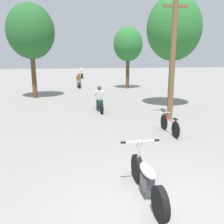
% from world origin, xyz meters
% --- Properties ---
extents(ground_plane, '(120.00, 120.00, 0.00)m').
position_xyz_m(ground_plane, '(0.00, 0.00, 0.00)').
color(ground_plane, gray).
extents(utility_pole, '(1.10, 0.24, 5.54)m').
position_xyz_m(utility_pole, '(3.09, 6.58, 2.86)').
color(utility_pole, brown).
rests_on(utility_pole, ground).
extents(roadside_tree_right_near, '(3.03, 2.73, 6.12)m').
position_xyz_m(roadside_tree_right_near, '(4.34, 9.34, 4.34)').
color(roadside_tree_right_near, '#513A23').
rests_on(roadside_tree_right_near, ground).
extents(roadside_tree_right_far, '(2.62, 2.36, 5.48)m').
position_xyz_m(roadside_tree_right_far, '(3.95, 17.91, 3.93)').
color(roadside_tree_right_far, '#513A23').
rests_on(roadside_tree_right_far, ground).
extents(roadside_tree_left, '(3.18, 2.86, 6.36)m').
position_xyz_m(roadside_tree_left, '(-3.83, 14.00, 4.50)').
color(roadside_tree_left, '#513A23').
rests_on(roadside_tree_left, ground).
extents(motorcycle_foreground, '(0.87, 2.04, 1.06)m').
position_xyz_m(motorcycle_foreground, '(-0.04, 0.72, 0.41)').
color(motorcycle_foreground, black).
rests_on(motorcycle_foreground, ground).
extents(motorcycle_rider_lead, '(0.50, 2.07, 1.34)m').
position_xyz_m(motorcycle_rider_lead, '(0.11, 8.96, 0.51)').
color(motorcycle_rider_lead, black).
rests_on(motorcycle_rider_lead, ground).
extents(motorcycle_rider_mid, '(0.50, 2.10, 1.34)m').
position_xyz_m(motorcycle_rider_mid, '(-0.45, 19.29, 0.51)').
color(motorcycle_rider_mid, black).
rests_on(motorcycle_rider_mid, ground).
extents(motorcycle_rider_far, '(0.50, 2.06, 1.44)m').
position_xyz_m(motorcycle_rider_far, '(0.49, 29.88, 0.55)').
color(motorcycle_rider_far, black).
rests_on(motorcycle_rider_far, ground).
extents(bicycle_parked, '(0.44, 1.66, 0.72)m').
position_xyz_m(bicycle_parked, '(2.17, 4.53, 0.34)').
color(bicycle_parked, black).
rests_on(bicycle_parked, ground).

